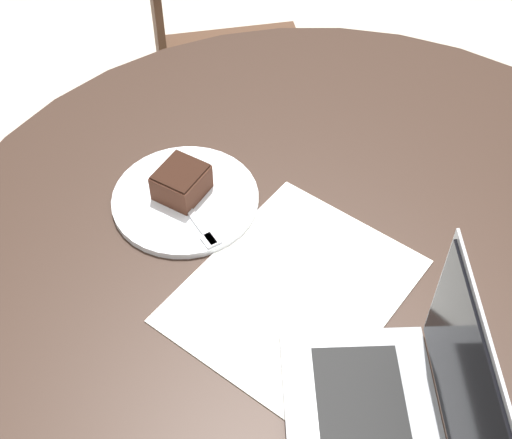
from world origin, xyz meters
name	(u,v)px	position (x,y,z in m)	size (l,w,h in m)	color
dining_table	(327,309)	(0.00, 0.00, 0.67)	(1.34, 1.34, 0.78)	black
chair	(210,68)	(-0.56, -0.78, 0.47)	(0.59, 0.59, 0.92)	#472D1E
paper_document	(294,290)	(0.07, -0.03, 0.78)	(0.37, 0.30, 0.00)	white
plate	(185,199)	(0.04, -0.28, 0.79)	(0.25, 0.25, 0.01)	silver
cake_slice	(181,182)	(0.03, -0.29, 0.82)	(0.09, 0.09, 0.05)	#472619
fork	(195,218)	(0.06, -0.23, 0.79)	(0.08, 0.17, 0.00)	silver
laptop	(394,430)	(0.19, 0.22, 0.82)	(0.40, 0.38, 0.24)	gray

